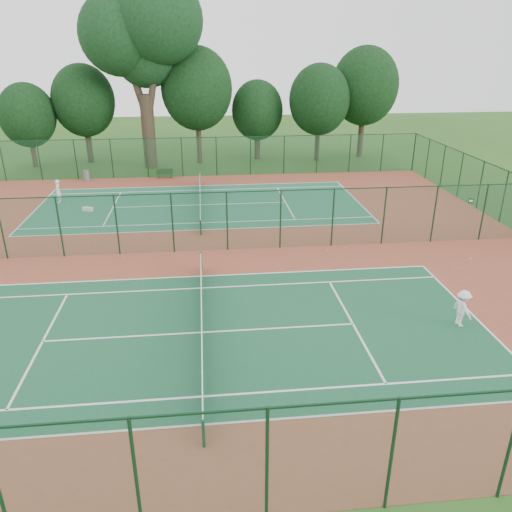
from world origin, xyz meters
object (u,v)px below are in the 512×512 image
at_px(player_near, 462,308).
at_px(kit_bag, 88,209).
at_px(player_far, 58,191).
at_px(trash_bin, 86,176).
at_px(bench, 165,173).
at_px(big_tree, 142,33).

distance_m(player_near, kit_bag, 26.11).
bearing_deg(player_far, player_near, 43.48).
distance_m(trash_bin, kit_bag, 8.98).
distance_m(player_near, trash_bin, 33.84).
bearing_deg(bench, big_tree, 101.43).
bearing_deg(player_far, trash_bin, 170.19).
distance_m(player_far, trash_bin, 6.46).
height_order(bench, kit_bag, bench).
bearing_deg(big_tree, kit_bag, -104.19).
xyz_separation_m(player_far, trash_bin, (0.75, 6.41, -0.40)).
xyz_separation_m(trash_bin, bench, (6.72, 0.30, -0.03)).
distance_m(player_far, kit_bag, 3.56).
bearing_deg(kit_bag, player_near, -25.91).
bearing_deg(player_near, player_far, 34.79).
height_order(player_far, trash_bin, player_far).
bearing_deg(trash_bin, bench, 2.58).
relative_size(bench, big_tree, 0.09).
xyz_separation_m(bench, big_tree, (-1.44, 4.70, 11.50)).
xyz_separation_m(player_near, trash_bin, (-20.74, 26.73, -0.34)).
bearing_deg(big_tree, trash_bin, -136.55).
height_order(player_far, kit_bag, player_far).
relative_size(player_far, bench, 1.20).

